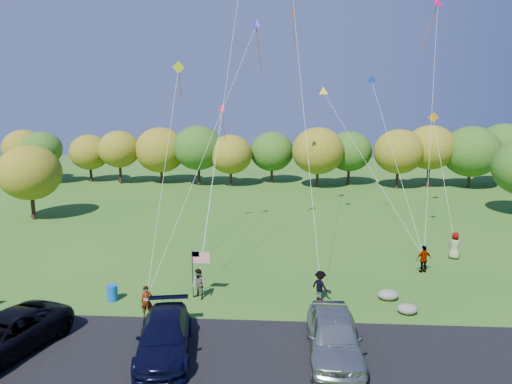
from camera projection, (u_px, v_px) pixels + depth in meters
The scene contains 16 objects.
ground at pixel (258, 312), 23.65m from camera, with size 140.00×140.00×0.00m, color #2C601B.
asphalt_lane at pixel (253, 353), 19.72m from camera, with size 44.00×6.00×0.06m, color black.
treeline at pixel (300, 149), 58.39m from camera, with size 75.65×27.83×8.58m.
minivan_dark at pixel (3, 336), 19.46m from camera, with size 2.78×6.03×1.67m, color black.
minivan_navy at pixel (164, 337), 19.49m from camera, with size 2.21×5.43×1.58m, color black.
minivan_silver at pixel (334, 336), 19.25m from camera, with size 2.22×5.51×1.88m, color gray.
flyer_a at pixel (147, 301), 23.04m from camera, with size 0.59×0.39×1.62m, color #4C4C59.
flyer_b at pixel (199, 284), 25.13m from camera, with size 0.83×0.65×1.71m, color #4C4C59.
flyer_c at pixel (320, 286), 24.93m from camera, with size 1.09×0.63×1.69m, color #4C4C59.
flyer_d at pixel (424, 259), 29.08m from camera, with size 1.04×0.43×1.77m, color #4C4C59.
flyer_e at pixel (455, 246), 31.62m from camera, with size 0.93×0.61×1.91m, color #4C4C59.
trash_barrel at pixel (112, 293), 24.97m from camera, with size 0.59×0.59×0.88m, color #0B50AC.
flag_assembly at pixel (198, 262), 25.06m from camera, with size 1.00×0.65×2.72m.
boulder_near at pixel (388, 295), 25.12m from camera, with size 1.13×0.88×0.56m, color gray.
boulder_far at pixel (407, 309), 23.44m from camera, with size 1.02×0.85×0.53m, color gray.
kites_aloft at pixel (313, 15), 34.97m from camera, with size 20.42×6.44×17.22m.
Camera 1 is at (1.20, -21.98, 10.66)m, focal length 32.00 mm.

